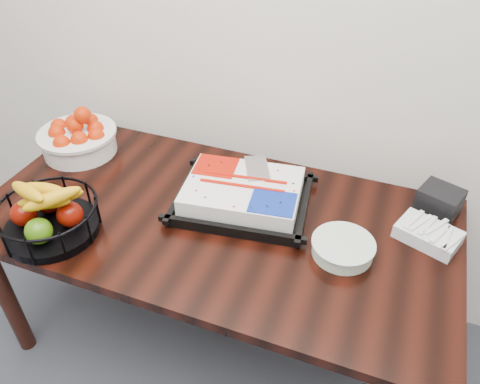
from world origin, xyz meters
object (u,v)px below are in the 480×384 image
(cake_tray, at_px, (243,194))
(napkin_box, at_px, (439,201))
(table, at_px, (215,233))
(fruit_basket, at_px, (48,216))
(tangerine_bowl, at_px, (77,134))
(plate_stack, at_px, (343,248))

(cake_tray, bearing_deg, napkin_box, 17.12)
(table, height_order, fruit_basket, fruit_basket)
(tangerine_bowl, xyz_separation_m, plate_stack, (1.24, -0.22, -0.07))
(cake_tray, xyz_separation_m, fruit_basket, (-0.59, -0.40, 0.03))
(tangerine_bowl, bearing_deg, cake_tray, -5.95)
(tangerine_bowl, bearing_deg, plate_stack, -9.98)
(table, height_order, napkin_box, napkin_box)
(cake_tray, bearing_deg, table, -124.28)
(napkin_box, bearing_deg, plate_stack, -129.91)
(fruit_basket, bearing_deg, cake_tray, 34.13)
(cake_tray, bearing_deg, plate_stack, -17.60)
(cake_tray, xyz_separation_m, plate_stack, (0.42, -0.13, -0.02))
(table, xyz_separation_m, napkin_box, (0.79, 0.33, 0.14))
(napkin_box, bearing_deg, fruit_basket, -154.57)
(table, bearing_deg, plate_stack, -2.55)
(cake_tray, xyz_separation_m, tangerine_bowl, (-0.82, 0.09, 0.05))
(fruit_basket, relative_size, napkin_box, 2.43)
(table, relative_size, tangerine_bowl, 5.23)
(tangerine_bowl, bearing_deg, table, -14.74)
(tangerine_bowl, height_order, plate_stack, tangerine_bowl)
(tangerine_bowl, relative_size, napkin_box, 2.35)
(table, bearing_deg, cake_tray, 55.72)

